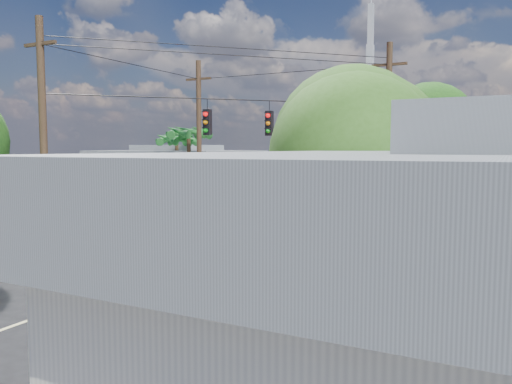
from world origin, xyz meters
The scene contains 13 objects.
ground centered at (0.00, 0.00, 0.00)m, with size 120.00×120.00×0.00m, color black.
sidewalk_nw centered at (-10.88, 10.88, 0.07)m, with size 14.12×14.12×0.14m.
road_markings centered at (0.00, -1.47, 0.01)m, with size 32.00×32.00×0.01m.
building_nw centered at (-12.00, 12.46, 2.22)m, with size 10.80×10.20×4.30m.
radio_tower centered at (0.50, 20.00, 5.64)m, with size 0.80×0.80×17.00m.
tree_ne_front centered at (7.21, 6.76, 4.77)m, with size 4.21×4.14×6.66m.
tree_ne_back centered at (9.81, 8.96, 4.19)m, with size 3.77×3.66×5.82m.
tree_se centered at (7.01, -7.24, 4.04)m, with size 3.67×3.54×5.62m.
palm_nw_front centered at (-7.50, 7.50, 5.04)m, with size 3.01×3.08×5.59m.
palm_nw_back centered at (-9.50, 9.00, 4.67)m, with size 3.01×3.08×5.19m.
utility_poles centered at (-1.58, 1.60, 4.67)m, with size 12.00×10.68×9.00m.
vending_boxes centered at (6.50, 6.20, 0.69)m, with size 1.90×0.50×1.10m.
delivery_truck centered at (1.87, 0.83, 1.75)m, with size 3.54×8.22×3.45m.
Camera 1 is at (10.33, -18.18, 4.18)m, focal length 35.00 mm.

